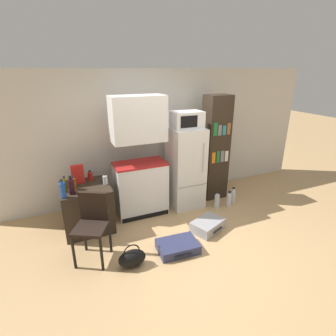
% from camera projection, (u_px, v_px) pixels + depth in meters
% --- Properties ---
extents(ground_plane, '(24.00, 24.00, 0.00)m').
position_uv_depth(ground_plane, '(205.00, 249.00, 3.76)').
color(ground_plane, tan).
extents(wall_back, '(6.40, 0.10, 2.43)m').
position_uv_depth(wall_back, '(164.00, 135.00, 5.12)').
color(wall_back, beige).
rests_on(wall_back, ground_plane).
extents(side_table, '(0.73, 0.73, 0.73)m').
position_uv_depth(side_table, '(87.00, 207.00, 4.16)').
color(side_table, '#2D2319').
rests_on(side_table, ground_plane).
extents(kitchen_hutch, '(0.89, 0.50, 2.04)m').
position_uv_depth(kitchen_hutch, '(140.00, 162.00, 4.40)').
color(kitchen_hutch, white).
rests_on(kitchen_hutch, ground_plane).
extents(refrigerator, '(0.58, 0.59, 1.47)m').
position_uv_depth(refrigerator, '(186.00, 168.00, 4.75)').
color(refrigerator, silver).
rests_on(refrigerator, ground_plane).
extents(microwave, '(0.53, 0.36, 0.28)m').
position_uv_depth(microwave, '(187.00, 120.00, 4.44)').
color(microwave, silver).
rests_on(microwave, refrigerator).
extents(bookshelf, '(0.45, 0.36, 2.00)m').
position_uv_depth(bookshelf, '(215.00, 148.00, 5.00)').
color(bookshelf, '#2D2319').
rests_on(bookshelf, ground_plane).
extents(bottle_amber_beer, '(0.08, 0.08, 0.21)m').
position_uv_depth(bottle_amber_beer, '(73.00, 184.00, 3.90)').
color(bottle_amber_beer, brown).
rests_on(bottle_amber_beer, side_table).
extents(bottle_ketchup_red, '(0.08, 0.08, 0.16)m').
position_uv_depth(bottle_ketchup_red, '(90.00, 176.00, 4.24)').
color(bottle_ketchup_red, '#AD1914').
rests_on(bottle_ketchup_red, side_table).
extents(bottle_olive_oil, '(0.06, 0.06, 0.24)m').
position_uv_depth(bottle_olive_oil, '(65.00, 185.00, 3.82)').
color(bottle_olive_oil, '#566619').
rests_on(bottle_olive_oil, side_table).
extents(bottle_blue_soda, '(0.08, 0.08, 0.28)m').
position_uv_depth(bottle_blue_soda, '(63.00, 190.00, 3.64)').
color(bottle_blue_soda, '#1E47A3').
rests_on(bottle_blue_soda, side_table).
extents(bottle_wine_dark, '(0.08, 0.08, 0.29)m').
position_uv_depth(bottle_wine_dark, '(71.00, 186.00, 3.75)').
color(bottle_wine_dark, black).
rests_on(bottle_wine_dark, side_table).
extents(bottle_clear_short, '(0.07, 0.07, 0.17)m').
position_uv_depth(bottle_clear_short, '(105.00, 180.00, 4.10)').
color(bottle_clear_short, silver).
rests_on(bottle_clear_short, side_table).
extents(cereal_box, '(0.19, 0.07, 0.30)m').
position_uv_depth(cereal_box, '(78.00, 174.00, 4.10)').
color(cereal_box, red).
rests_on(cereal_box, side_table).
extents(chair, '(0.54, 0.54, 0.92)m').
position_uv_depth(chair, '(92.00, 220.00, 3.43)').
color(chair, black).
rests_on(chair, ground_plane).
extents(suitcase_large_flat, '(0.59, 0.45, 0.13)m').
position_uv_depth(suitcase_large_flat, '(178.00, 246.00, 3.70)').
color(suitcase_large_flat, navy).
rests_on(suitcase_large_flat, ground_plane).
extents(suitcase_small_flat, '(0.61, 0.52, 0.17)m').
position_uv_depth(suitcase_small_flat, '(208.00, 225.00, 4.17)').
color(suitcase_small_flat, '#99999E').
rests_on(suitcase_small_flat, ground_plane).
extents(handbag, '(0.36, 0.20, 0.33)m').
position_uv_depth(handbag, '(132.00, 258.00, 3.39)').
color(handbag, black).
rests_on(handbag, ground_plane).
extents(water_bottle_front, '(0.09, 0.09, 0.29)m').
position_uv_depth(water_bottle_front, '(229.00, 200.00, 4.91)').
color(water_bottle_front, silver).
rests_on(water_bottle_front, ground_plane).
extents(water_bottle_middle, '(0.09, 0.09, 0.31)m').
position_uv_depth(water_bottle_middle, '(233.00, 196.00, 5.05)').
color(water_bottle_middle, silver).
rests_on(water_bottle_middle, ground_plane).
extents(water_bottle_back, '(0.09, 0.09, 0.32)m').
position_uv_depth(water_bottle_back, '(217.00, 201.00, 4.84)').
color(water_bottle_back, silver).
rests_on(water_bottle_back, ground_plane).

